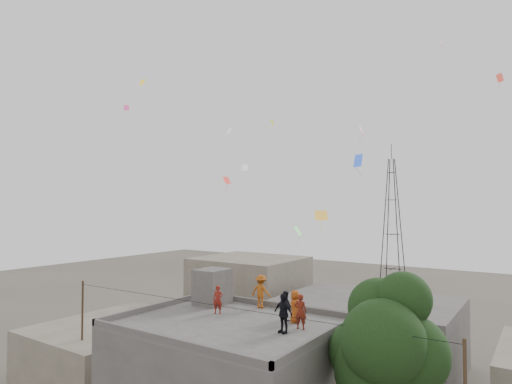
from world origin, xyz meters
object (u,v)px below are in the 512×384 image
person_dark_adult (283,313)px  transmission_tower (392,227)px  tree (384,348)px  stair_head_box (212,287)px  person_red_adult (301,311)px

person_dark_adult → transmission_tower: bearing=111.7°
tree → person_dark_adult: size_ratio=5.26×
tree → transmission_tower: (-11.37, 39.40, 2.97)m
transmission_tower → person_dark_adult: 40.61m
transmission_tower → person_dark_adult: (7.03, -39.94, -2.10)m
stair_head_box → person_dark_adult: 6.73m
stair_head_box → person_red_adult: 6.78m
person_dark_adult → person_red_adult: bearing=81.2°
tree → person_dark_adult: (-4.34, -0.54, 0.86)m
tree → stair_head_box: bearing=169.3°
transmission_tower → person_red_adult: size_ratio=12.57×
person_red_adult → person_dark_adult: bearing=60.7°
transmission_tower → tree: bearing=-73.9°
person_dark_adult → stair_head_box: bearing=169.5°
stair_head_box → tree: 10.80m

